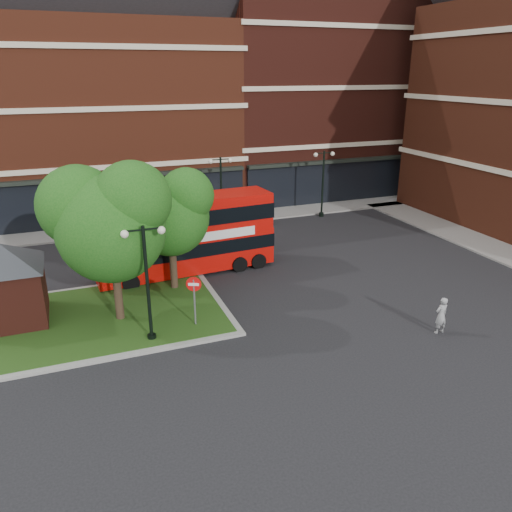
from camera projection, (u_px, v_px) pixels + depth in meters
name	position (u px, v px, depth m)	size (l,w,h in m)	color
ground	(276.00, 321.00, 22.41)	(120.00, 120.00, 0.00)	black
pavement_far	(188.00, 222.00, 36.82)	(44.00, 3.00, 0.12)	slate
terrace_far_left	(59.00, 120.00, 38.28)	(26.00, 12.00, 14.00)	maroon
terrace_far_right	(315.00, 100.00, 45.30)	(18.00, 12.00, 16.00)	#471911
traffic_island	(85.00, 320.00, 22.33)	(12.60, 7.60, 0.15)	gray
kiosk	(4.00, 275.00, 21.41)	(6.51, 6.51, 3.60)	#471911
tree_island_west	(107.00, 218.00, 20.78)	(5.40, 4.71, 7.21)	#2D2116
tree_island_east	(168.00, 209.00, 24.16)	(4.46, 3.90, 6.29)	#2D2116
lamp_island	(147.00, 278.00, 19.75)	(1.72, 0.36, 5.00)	black
lamp_far_left	(221.00, 188.00, 34.78)	(1.72, 0.36, 5.00)	black
lamp_far_right	(323.00, 180.00, 37.46)	(1.72, 0.36, 5.00)	black
bus	(185.00, 230.00, 26.94)	(9.88, 2.95, 3.72)	#B90C07
woman	(441.00, 315.00, 21.11)	(0.60, 0.40, 1.65)	gray
car_silver	(194.00, 219.00, 34.82)	(1.86, 4.63, 1.58)	silver
car_white	(243.00, 216.00, 36.06)	(1.42, 4.09, 1.35)	silver
no_entry_sign	(194.00, 292.00, 21.28)	(0.62, 0.32, 2.38)	slate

